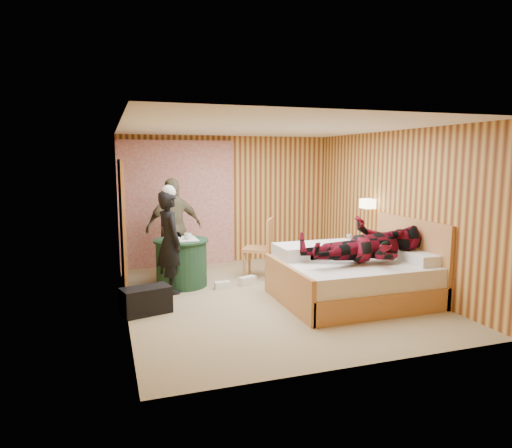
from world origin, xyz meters
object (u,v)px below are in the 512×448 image
object	(u,v)px
bed	(355,277)
duffel_bag	(146,300)
man_on_bed	(367,234)
chair_far	(175,246)
woman_standing	(170,242)
round_table	(182,262)
nightstand	(352,256)
man_at_table	(174,227)
chair_near	(263,244)
wall_lamp	(368,204)

from	to	relation	value
bed	duffel_bag	distance (m)	2.99
bed	man_on_bed	distance (m)	0.72
duffel_bag	chair_far	bearing A→B (deg)	55.92
duffel_bag	woman_standing	xyz separation A→B (m)	(0.45, 0.90, 0.61)
bed	woman_standing	xyz separation A→B (m)	(-2.52, 1.23, 0.45)
round_table	man_on_bed	distance (m)	2.99
bed	nightstand	distance (m)	1.59
nightstand	round_table	bearing A→B (deg)	177.41
chair_far	man_at_table	distance (m)	0.33
chair_near	woman_standing	distance (m)	1.69
man_at_table	duffel_bag	bearing A→B (deg)	57.96
woman_standing	man_on_bed	world-z (taller)	man_on_bed
chair_near	man_on_bed	world-z (taller)	man_on_bed
woman_standing	duffel_bag	bearing A→B (deg)	141.45
nightstand	man_at_table	distance (m)	3.23
round_table	woman_standing	size ratio (longest dim) A/B	0.55
wall_lamp	man_on_bed	size ratio (longest dim) A/B	0.15
bed	man_at_table	xyz separation A→B (m)	(-2.30, 2.26, 0.53)
wall_lamp	round_table	xyz separation A→B (m)	(-3.10, 0.53, -0.91)
nightstand	man_on_bed	xyz separation A→B (m)	(-0.73, -1.62, 0.71)
bed	man_on_bed	size ratio (longest dim) A/B	1.22
chair_near	duffel_bag	distance (m)	2.48
chair_near	man_at_table	xyz separation A→B (m)	(-1.42, 0.67, 0.26)
wall_lamp	woman_standing	world-z (taller)	woman_standing
wall_lamp	man_at_table	xyz separation A→B (m)	(-3.10, 1.26, -0.44)
wall_lamp	duffel_bag	distance (m)	3.99
wall_lamp	chair_near	bearing A→B (deg)	160.60
duffel_bag	man_on_bed	xyz separation A→B (m)	(3.00, -0.56, 0.83)
nightstand	chair_near	distance (m)	1.68
nightstand	chair_far	distance (m)	3.18
duffel_bag	man_at_table	xyz separation A→B (m)	(0.67, 1.93, 0.68)
wall_lamp	chair_near	xyz separation A→B (m)	(-1.68, 0.59, -0.70)
wall_lamp	nightstand	xyz separation A→B (m)	(-0.04, 0.39, -0.99)
chair_far	woman_standing	world-z (taller)	woman_standing
wall_lamp	nightstand	size ratio (longest dim) A/B	0.42
bed	round_table	distance (m)	2.76
chair_far	man_at_table	world-z (taller)	man_at_table
wall_lamp	man_on_bed	xyz separation A→B (m)	(-0.77, -1.23, -0.29)
round_table	duffel_bag	bearing A→B (deg)	-119.27
chair_far	round_table	bearing A→B (deg)	-93.23
chair_far	wall_lamp	bearing A→B (deg)	-25.12
wall_lamp	round_table	distance (m)	3.27
chair_near	man_at_table	world-z (taller)	man_at_table
chair_far	bed	bearing A→B (deg)	-47.67
duffel_bag	nightstand	bearing A→B (deg)	1.22
man_at_table	man_on_bed	xyz separation A→B (m)	(2.33, -2.49, 0.15)
chair_far	woman_standing	bearing A→B (deg)	-105.89
bed	chair_far	world-z (taller)	bed
bed	chair_far	distance (m)	3.21
wall_lamp	duffel_bag	world-z (taller)	wall_lamp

